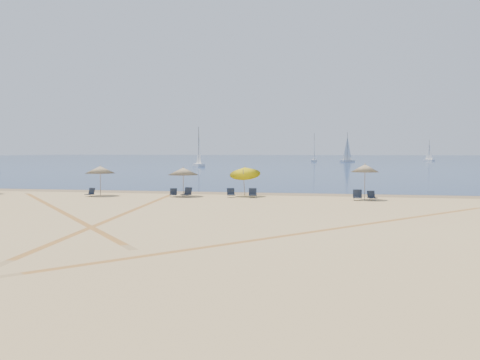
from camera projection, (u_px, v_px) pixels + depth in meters
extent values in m
plane|color=tan|center=(134.00, 243.00, 20.33)|extent=(160.00, 160.00, 0.00)
plane|color=#0C2151|center=(332.00, 159.00, 240.53)|extent=(500.00, 500.00, 0.00)
plane|color=olive|center=(250.00, 193.00, 43.82)|extent=(500.00, 500.00, 0.00)
cylinder|color=gray|center=(100.00, 182.00, 41.67)|extent=(0.05, 0.05, 2.14)
cone|color=beige|center=(100.00, 170.00, 41.62)|extent=(2.29, 2.29, 0.55)
sphere|color=gray|center=(100.00, 166.00, 41.60)|extent=(0.08, 0.08, 0.08)
cylinder|color=gray|center=(183.00, 183.00, 41.13)|extent=(0.05, 0.05, 2.04)
cone|color=beige|center=(183.00, 171.00, 41.09)|extent=(2.33, 2.33, 0.55)
sphere|color=gray|center=(183.00, 167.00, 41.07)|extent=(0.08, 0.08, 0.08)
cylinder|color=gray|center=(244.00, 183.00, 40.81)|extent=(0.05, 0.79, 2.09)
cone|color=yellow|center=(245.00, 171.00, 41.08)|extent=(2.34, 2.39, 1.31)
sphere|color=gray|center=(245.00, 167.00, 41.06)|extent=(0.08, 0.08, 0.08)
cylinder|color=gray|center=(365.00, 183.00, 38.31)|extent=(0.05, 0.05, 2.37)
cone|color=beige|center=(365.00, 168.00, 38.26)|extent=(1.97, 1.97, 0.55)
sphere|color=gray|center=(365.00, 164.00, 38.24)|extent=(0.08, 0.08, 0.08)
cube|color=black|center=(89.00, 194.00, 40.84)|extent=(0.66, 0.66, 0.05)
cube|color=black|center=(92.00, 191.00, 41.06)|extent=(0.57, 0.33, 0.48)
cylinder|color=#A5A5AD|center=(86.00, 196.00, 40.75)|extent=(0.02, 0.02, 0.17)
cylinder|color=#A5A5AD|center=(90.00, 196.00, 40.56)|extent=(0.02, 0.02, 0.17)
cube|color=black|center=(173.00, 195.00, 40.55)|extent=(0.62, 0.62, 0.05)
cube|color=black|center=(174.00, 191.00, 40.79)|extent=(0.55, 0.29, 0.46)
cylinder|color=#A5A5AD|center=(170.00, 196.00, 40.36)|extent=(0.02, 0.02, 0.17)
cylinder|color=#A5A5AD|center=(175.00, 196.00, 40.37)|extent=(0.02, 0.02, 0.17)
cube|color=black|center=(186.00, 195.00, 40.25)|extent=(0.75, 0.75, 0.05)
cube|color=black|center=(188.00, 191.00, 40.49)|extent=(0.64, 0.38, 0.54)
cylinder|color=#A5A5AD|center=(182.00, 196.00, 40.15)|extent=(0.03, 0.03, 0.20)
cylinder|color=#A5A5AD|center=(188.00, 196.00, 39.93)|extent=(0.03, 0.03, 0.20)
cube|color=black|center=(231.00, 195.00, 40.12)|extent=(0.71, 0.71, 0.05)
cube|color=black|center=(231.00, 191.00, 40.38)|extent=(0.59, 0.38, 0.50)
cylinder|color=#A5A5AD|center=(228.00, 196.00, 39.90)|extent=(0.02, 0.02, 0.18)
cylinder|color=#A5A5AD|center=(234.00, 196.00, 39.96)|extent=(0.02, 0.02, 0.18)
cube|color=black|center=(253.00, 195.00, 39.76)|extent=(0.67, 0.67, 0.05)
cube|color=black|center=(253.00, 192.00, 40.03)|extent=(0.60, 0.32, 0.51)
cylinder|color=#A5A5AD|center=(249.00, 197.00, 39.56)|extent=(0.02, 0.02, 0.19)
cylinder|color=#A5A5AD|center=(255.00, 197.00, 39.56)|extent=(0.02, 0.02, 0.19)
cube|color=black|center=(357.00, 198.00, 37.66)|extent=(0.62, 0.62, 0.06)
cube|color=black|center=(357.00, 193.00, 37.94)|extent=(0.61, 0.23, 0.55)
cylinder|color=#A5A5AD|center=(354.00, 199.00, 37.49)|extent=(0.03, 0.03, 0.20)
cylinder|color=#A5A5AD|center=(361.00, 199.00, 37.40)|extent=(0.03, 0.03, 0.20)
cube|color=black|center=(372.00, 198.00, 37.70)|extent=(0.70, 0.70, 0.05)
cube|color=black|center=(371.00, 194.00, 37.95)|extent=(0.58, 0.38, 0.48)
cylinder|color=#A5A5AD|center=(370.00, 199.00, 37.48)|extent=(0.02, 0.02, 0.18)
cylinder|color=#A5A5AD|center=(376.00, 199.00, 37.55)|extent=(0.02, 0.02, 0.18)
cube|color=white|center=(347.00, 161.00, 167.06)|extent=(4.59, 6.00, 0.67)
cylinder|color=gray|center=(347.00, 147.00, 166.83)|extent=(0.13, 0.13, 8.90)
cube|color=white|center=(314.00, 161.00, 173.67)|extent=(1.62, 6.11, 0.66)
cylinder|color=gray|center=(314.00, 147.00, 173.44)|extent=(0.13, 0.13, 8.86)
cube|color=white|center=(429.00, 160.00, 184.55)|extent=(3.39, 4.78, 0.52)
cylinder|color=gray|center=(429.00, 150.00, 184.37)|extent=(0.10, 0.10, 6.96)
cube|color=white|center=(199.00, 165.00, 119.23)|extent=(4.06, 5.83, 0.63)
cylinder|color=gray|center=(199.00, 146.00, 119.01)|extent=(0.13, 0.13, 8.46)
plane|color=tan|center=(125.00, 213.00, 29.90)|extent=(31.41, 31.41, 0.00)
plane|color=tan|center=(131.00, 211.00, 30.99)|extent=(31.41, 31.41, 0.00)
plane|color=tan|center=(325.00, 230.00, 23.58)|extent=(39.31, 39.31, 0.00)
plane|color=tan|center=(341.00, 228.00, 24.30)|extent=(39.31, 39.31, 0.00)
plane|color=tan|center=(60.00, 211.00, 31.14)|extent=(39.43, 39.43, 0.00)
plane|color=tan|center=(57.00, 209.00, 32.11)|extent=(39.43, 39.43, 0.00)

